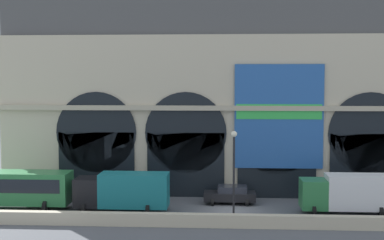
# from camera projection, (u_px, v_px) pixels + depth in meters

# --- Properties ---
(ground_plane) EXTENTS (200.00, 200.00, 0.00)m
(ground_plane) POSITION_uv_depth(u_px,v_px,m) (231.00, 211.00, 43.07)
(ground_plane) COLOR #54565B
(quay_parapet_wall) EXTENTS (90.00, 0.70, 0.95)m
(quay_parapet_wall) POSITION_uv_depth(u_px,v_px,m) (232.00, 221.00, 38.12)
(quay_parapet_wall) COLOR beige
(quay_parapet_wall) RESTS_ON ground
(station_building) EXTENTS (42.53, 5.38, 18.90)m
(station_building) POSITION_uv_depth(u_px,v_px,m) (231.00, 95.00, 49.84)
(station_building) COLOR beige
(station_building) RESTS_ON ground
(bus_west) EXTENTS (11.00, 3.25, 3.10)m
(bus_west) POSITION_uv_depth(u_px,v_px,m) (4.00, 187.00, 43.54)
(bus_west) COLOR #2D7A42
(bus_west) RESTS_ON ground
(box_truck_midwest) EXTENTS (7.50, 2.91, 3.12)m
(box_truck_midwest) POSITION_uv_depth(u_px,v_px,m) (123.00, 191.00, 42.70)
(box_truck_midwest) COLOR black
(box_truck_midwest) RESTS_ON ground
(car_center) EXTENTS (4.40, 2.22, 1.55)m
(car_center) POSITION_uv_depth(u_px,v_px,m) (230.00, 194.00, 45.47)
(car_center) COLOR black
(car_center) RESTS_ON ground
(box_truck_mideast) EXTENTS (7.50, 2.91, 3.12)m
(box_truck_mideast) POSITION_uv_depth(u_px,v_px,m) (350.00, 193.00, 41.96)
(box_truck_mideast) COLOR #2D7A42
(box_truck_mideast) RESTS_ON ground
(street_lamp_quayside) EXTENTS (0.44, 0.44, 6.90)m
(street_lamp_quayside) POSITION_uv_depth(u_px,v_px,m) (234.00, 165.00, 38.62)
(street_lamp_quayside) COLOR black
(street_lamp_quayside) RESTS_ON ground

